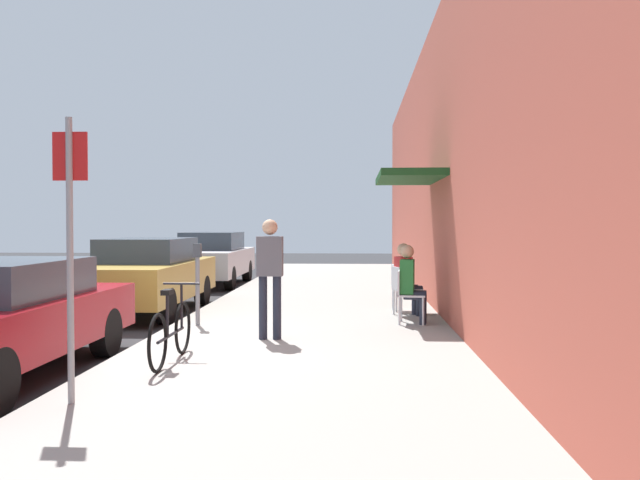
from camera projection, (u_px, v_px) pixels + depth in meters
ground_plane at (134, 354)px, 8.83m from camera, size 60.00×60.00×0.00m
sidewalk_slab at (310, 327)px, 10.71m from camera, size 4.50×32.00×0.12m
building_facade at (459, 155)px, 10.52m from camera, size 1.40×32.00×5.73m
parked_car_1 at (146, 275)px, 12.82m from camera, size 1.80×4.40×1.47m
parked_car_2 at (212, 258)px, 18.68m from camera, size 1.80×4.40×1.51m
parking_meter at (198, 278)px, 10.53m from camera, size 0.12×0.10×1.32m
street_sign at (70, 237)px, 5.92m from camera, size 0.32×0.06×2.60m
bicycle_0 at (171, 332)px, 7.70m from camera, size 0.46×1.71×0.90m
cafe_chair_0 at (407, 293)px, 10.74m from camera, size 0.50×0.50×0.87m
seated_patron_0 at (411, 281)px, 10.73m from camera, size 0.47×0.41×1.29m
cafe_chair_1 at (403, 287)px, 11.63m from camera, size 0.55×0.55×0.87m
seated_patron_1 at (406, 277)px, 11.64m from camera, size 0.50×0.45×1.29m
cafe_chair_2 at (400, 284)px, 12.31m from camera, size 0.49×0.49×0.87m
pedestrian_standing at (270, 269)px, 9.24m from camera, size 0.36×0.22×1.70m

